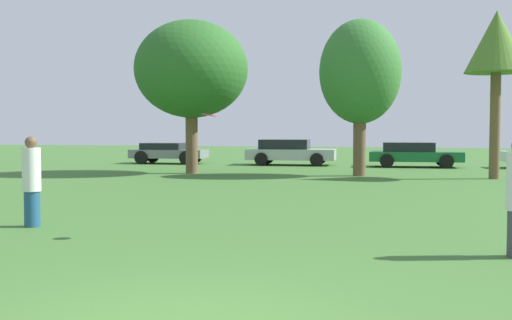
{
  "coord_description": "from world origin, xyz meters",
  "views": [
    {
      "loc": [
        1.91,
        -4.86,
        1.8
      ],
      "look_at": [
        -0.64,
        5.53,
        1.27
      ],
      "focal_mm": 41.94,
      "sensor_mm": 36.0,
      "label": 1
    }
  ],
  "objects_px": {
    "tree_0": "(191,70)",
    "parked_car_silver": "(289,152)",
    "parked_car_grey": "(168,152)",
    "parked_car_green": "(413,154)",
    "frisbee": "(209,115)",
    "tree_2": "(497,45)",
    "tree_1": "(360,73)",
    "person_thrower": "(32,181)"
  },
  "relations": [
    {
      "from": "tree_0",
      "to": "parked_car_silver",
      "type": "relative_size",
      "value": 1.37
    },
    {
      "from": "parked_car_grey",
      "to": "parked_car_green",
      "type": "bearing_deg",
      "value": -2.6
    },
    {
      "from": "parked_car_green",
      "to": "parked_car_grey",
      "type": "bearing_deg",
      "value": 177.4
    },
    {
      "from": "frisbee",
      "to": "tree_2",
      "type": "xyz_separation_m",
      "value": [
        6.45,
        14.07,
        2.87
      ]
    },
    {
      "from": "parked_car_green",
      "to": "frisbee",
      "type": "bearing_deg",
      "value": -102.62
    },
    {
      "from": "tree_1",
      "to": "parked_car_green",
      "type": "distance_m",
      "value": 7.58
    },
    {
      "from": "frisbee",
      "to": "tree_0",
      "type": "xyz_separation_m",
      "value": [
        -5.39,
        14.01,
        2.25
      ]
    },
    {
      "from": "tree_0",
      "to": "parked_car_silver",
      "type": "distance_m",
      "value": 8.31
    },
    {
      "from": "parked_car_silver",
      "to": "tree_0",
      "type": "bearing_deg",
      "value": -114.87
    },
    {
      "from": "tree_1",
      "to": "tree_2",
      "type": "bearing_deg",
      "value": -3.0
    },
    {
      "from": "frisbee",
      "to": "tree_1",
      "type": "relative_size",
      "value": 0.04
    },
    {
      "from": "frisbee",
      "to": "tree_1",
      "type": "xyz_separation_m",
      "value": [
        1.49,
        14.33,
        2.0
      ]
    },
    {
      "from": "frisbee",
      "to": "tree_1",
      "type": "distance_m",
      "value": 14.54
    },
    {
      "from": "parked_car_grey",
      "to": "parked_car_silver",
      "type": "height_order",
      "value": "parked_car_silver"
    },
    {
      "from": "tree_0",
      "to": "parked_car_green",
      "type": "height_order",
      "value": "tree_0"
    },
    {
      "from": "tree_1",
      "to": "parked_car_green",
      "type": "xyz_separation_m",
      "value": [
        2.16,
        6.42,
        -3.4
      ]
    },
    {
      "from": "person_thrower",
      "to": "parked_car_green",
      "type": "relative_size",
      "value": 0.37
    },
    {
      "from": "frisbee",
      "to": "person_thrower",
      "type": "bearing_deg",
      "value": 175.49
    },
    {
      "from": "tree_0",
      "to": "tree_2",
      "type": "relative_size",
      "value": 1.02
    },
    {
      "from": "frisbee",
      "to": "parked_car_grey",
      "type": "height_order",
      "value": "frisbee"
    },
    {
      "from": "tree_1",
      "to": "parked_car_grey",
      "type": "xyz_separation_m",
      "value": [
        -10.71,
        6.41,
        -3.43
      ]
    },
    {
      "from": "tree_1",
      "to": "parked_car_silver",
      "type": "distance_m",
      "value": 8.45
    },
    {
      "from": "frisbee",
      "to": "tree_0",
      "type": "bearing_deg",
      "value": 111.03
    },
    {
      "from": "frisbee",
      "to": "tree_0",
      "type": "height_order",
      "value": "tree_0"
    },
    {
      "from": "person_thrower",
      "to": "tree_1",
      "type": "relative_size",
      "value": 0.27
    },
    {
      "from": "parked_car_silver",
      "to": "parked_car_green",
      "type": "distance_m",
      "value": 6.21
    },
    {
      "from": "tree_2",
      "to": "parked_car_silver",
      "type": "distance_m",
      "value": 12.09
    },
    {
      "from": "person_thrower",
      "to": "tree_0",
      "type": "relative_size",
      "value": 0.27
    },
    {
      "from": "tree_0",
      "to": "tree_1",
      "type": "distance_m",
      "value": 6.89
    },
    {
      "from": "parked_car_silver",
      "to": "parked_car_green",
      "type": "bearing_deg",
      "value": -4.54
    },
    {
      "from": "frisbee",
      "to": "parked_car_green",
      "type": "relative_size",
      "value": 0.05
    },
    {
      "from": "tree_1",
      "to": "parked_car_silver",
      "type": "xyz_separation_m",
      "value": [
        -4.05,
        6.62,
        -3.35
      ]
    },
    {
      "from": "tree_0",
      "to": "parked_car_grey",
      "type": "bearing_deg",
      "value": 119.64
    },
    {
      "from": "tree_0",
      "to": "parked_car_silver",
      "type": "bearing_deg",
      "value": 67.75
    },
    {
      "from": "person_thrower",
      "to": "frisbee",
      "type": "bearing_deg",
      "value": 0.54
    },
    {
      "from": "tree_0",
      "to": "person_thrower",
      "type": "bearing_deg",
      "value": -82.46
    },
    {
      "from": "tree_1",
      "to": "tree_2",
      "type": "relative_size",
      "value": 0.99
    },
    {
      "from": "tree_2",
      "to": "parked_car_silver",
      "type": "relative_size",
      "value": 1.34
    },
    {
      "from": "tree_1",
      "to": "tree_2",
      "type": "height_order",
      "value": "tree_2"
    },
    {
      "from": "parked_car_silver",
      "to": "tree_2",
      "type": "bearing_deg",
      "value": -40.02
    },
    {
      "from": "frisbee",
      "to": "tree_0",
      "type": "relative_size",
      "value": 0.04
    },
    {
      "from": "tree_2",
      "to": "parked_car_silver",
      "type": "height_order",
      "value": "tree_2"
    }
  ]
}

